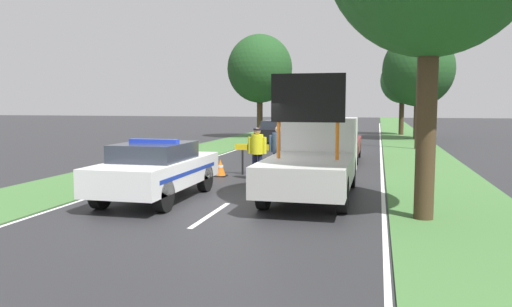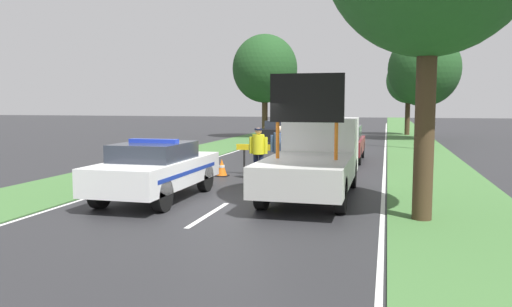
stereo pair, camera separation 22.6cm
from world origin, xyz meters
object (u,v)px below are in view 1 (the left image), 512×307
(traffic_cone_near_truck, at_px, (220,168))
(roadside_tree_mid_left, at_px, (260,69))
(traffic_cone_near_police, at_px, (210,166))
(police_officer, at_px, (257,149))
(road_barrier, at_px, (273,150))
(roadside_tree_mid_right, at_px, (418,69))
(police_car, at_px, (157,169))
(work_truck, at_px, (315,157))
(traffic_cone_centre_front, at_px, (183,163))
(queued_car_wagon_maroon, at_px, (339,142))
(queued_car_sedan_black, at_px, (278,132))
(queued_car_hatch_blue, at_px, (308,124))
(utility_pole, at_px, (419,74))
(queued_car_suv_grey, at_px, (298,127))
(roadside_tree_near_right, at_px, (402,81))
(traffic_cone_behind_barrier, at_px, (267,164))
(pedestrian_civilian, at_px, (278,148))

(traffic_cone_near_truck, distance_m, roadside_tree_mid_left, 20.03)
(traffic_cone_near_police, bearing_deg, police_officer, -28.49)
(road_barrier, distance_m, roadside_tree_mid_right, 20.47)
(police_car, relative_size, work_truck, 0.80)
(traffic_cone_centre_front, xyz_separation_m, queued_car_wagon_maroon, (5.20, 5.11, 0.48))
(queued_car_sedan_black, xyz_separation_m, roadside_tree_mid_right, (8.28, 7.10, 4.00))
(police_car, relative_size, queued_car_hatch_blue, 1.17)
(traffic_cone_near_truck, distance_m, utility_pole, 14.72)
(traffic_cone_near_truck, height_order, queued_car_wagon_maroon, queued_car_wagon_maroon)
(traffic_cone_near_truck, bearing_deg, roadside_tree_mid_right, 68.40)
(queued_car_sedan_black, xyz_separation_m, queued_car_suv_grey, (0.16, 6.22, -0.00))
(queued_car_wagon_maroon, height_order, queued_car_suv_grey, queued_car_suv_grey)
(police_officer, xyz_separation_m, roadside_tree_mid_right, (6.38, 20.25, 3.79))
(police_officer, distance_m, traffic_cone_centre_front, 3.34)
(roadside_tree_near_right, distance_m, roadside_tree_mid_left, 11.69)
(road_barrier, distance_m, queued_car_wagon_maroon, 5.49)
(roadside_tree_near_right, bearing_deg, traffic_cone_near_police, -107.29)
(queued_car_sedan_black, distance_m, utility_pole, 8.42)
(traffic_cone_near_police, relative_size, traffic_cone_behind_barrier, 0.88)
(queued_car_suv_grey, relative_size, utility_pole, 0.54)
(queued_car_wagon_maroon, bearing_deg, queued_car_suv_grey, -73.48)
(queued_car_hatch_blue, distance_m, roadside_tree_mid_right, 10.11)
(police_car, xyz_separation_m, utility_pole, (7.61, 16.58, 3.26))
(traffic_cone_near_police, xyz_separation_m, queued_car_sedan_black, (0.10, 12.06, 0.55))
(pedestrian_civilian, distance_m, traffic_cone_behind_barrier, 1.74)
(work_truck, xyz_separation_m, roadside_tree_mid_right, (4.24, 22.34, 3.77))
(roadside_tree_mid_left, bearing_deg, utility_pole, -33.81)
(work_truck, distance_m, pedestrian_civilian, 2.98)
(traffic_cone_centre_front, bearing_deg, police_car, -75.40)
(work_truck, xyz_separation_m, queued_car_sedan_black, (-4.04, 15.24, -0.22))
(police_officer, xyz_separation_m, traffic_cone_near_police, (-2.00, 1.09, -0.76))
(queued_car_wagon_maroon, height_order, roadside_tree_mid_right, roadside_tree_mid_right)
(police_car, distance_m, roadside_tree_mid_right, 25.74)
(work_truck, height_order, road_barrier, work_truck)
(traffic_cone_near_truck, relative_size, roadside_tree_mid_left, 0.08)
(road_barrier, relative_size, roadside_tree_mid_right, 0.37)
(utility_pole, bearing_deg, road_barrier, -115.49)
(police_officer, xyz_separation_m, traffic_cone_centre_front, (-3.06, 1.16, -0.69))
(pedestrian_civilian, height_order, queued_car_wagon_maroon, pedestrian_civilian)
(queued_car_wagon_maroon, height_order, queued_car_hatch_blue, queued_car_hatch_blue)
(road_barrier, bearing_deg, traffic_cone_centre_front, -178.59)
(queued_car_suv_grey, xyz_separation_m, roadside_tree_mid_right, (8.12, 0.89, 4.00))
(traffic_cone_near_police, relative_size, traffic_cone_centre_front, 0.79)
(road_barrier, relative_size, traffic_cone_centre_front, 4.18)
(road_barrier, height_order, queued_car_sedan_black, queued_car_sedan_black)
(queued_car_suv_grey, xyz_separation_m, queued_car_hatch_blue, (-0.02, 5.39, 0.05))
(traffic_cone_behind_barrier, bearing_deg, work_truck, -60.86)
(police_car, bearing_deg, utility_pole, 62.66)
(police_officer, relative_size, queued_car_sedan_black, 0.38)
(road_barrier, distance_m, police_officer, 1.14)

